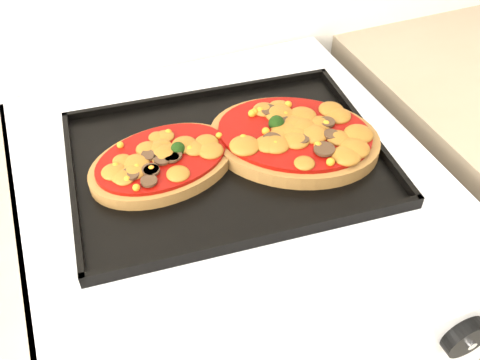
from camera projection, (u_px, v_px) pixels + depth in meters
name	position (u px, v px, depth m)	size (l,w,h in m)	color
stove	(231.00, 331.00, 1.09)	(0.60, 0.60, 0.91)	silver
knob_right	(465.00, 337.00, 0.64)	(0.06, 0.06, 0.02)	black
baking_tray	(227.00, 157.00, 0.77)	(0.45, 0.33, 0.02)	black
pizza_left	(163.00, 160.00, 0.75)	(0.21, 0.14, 0.03)	olive
pizza_right	(294.00, 136.00, 0.78)	(0.25, 0.19, 0.04)	olive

